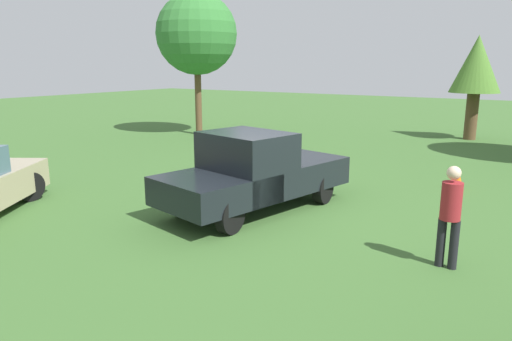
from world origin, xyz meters
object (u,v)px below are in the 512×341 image
at_px(tree_back_left, 476,67).
at_px(pickup_truck, 252,171).
at_px(person_bystander, 450,211).
at_px(traffic_cone, 458,180).
at_px(tree_back_right, 197,34).

bearing_deg(tree_back_left, pickup_truck, -9.44).
height_order(person_bystander, tree_back_left, tree_back_left).
height_order(person_bystander, traffic_cone, person_bystander).
height_order(pickup_truck, traffic_cone, pickup_truck).
height_order(tree_back_left, traffic_cone, tree_back_left).
relative_size(person_bystander, tree_back_left, 0.38).
bearing_deg(tree_back_left, traffic_cone, 7.46).
height_order(pickup_truck, person_bystander, pickup_truck).
distance_m(tree_back_left, tree_back_right, 12.23).
bearing_deg(pickup_truck, tree_back_left, 2.91).
bearing_deg(traffic_cone, pickup_truck, -38.67).
height_order(tree_back_right, traffic_cone, tree_back_right).
xyz_separation_m(person_bystander, tree_back_right, (-9.38, -12.97, 3.59)).
xyz_separation_m(tree_back_right, traffic_cone, (4.13, 12.17, -4.26)).
distance_m(pickup_truck, person_bystander, 4.40).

